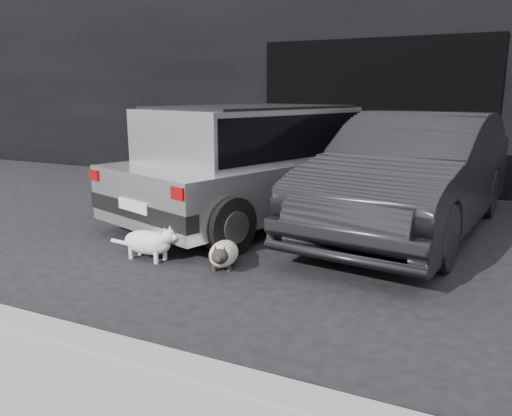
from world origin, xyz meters
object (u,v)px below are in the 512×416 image
at_px(cat_siamese, 223,254).
at_px(cat_white, 150,242).
at_px(silver_hatchback, 257,158).
at_px(second_car, 414,173).

xyz_separation_m(cat_siamese, cat_white, (-0.79, -0.12, 0.06)).
height_order(silver_hatchback, cat_siamese, silver_hatchback).
bearing_deg(second_car, cat_siamese, -116.74).
relative_size(silver_hatchback, cat_white, 5.33).
height_order(silver_hatchback, second_car, silver_hatchback).
relative_size(second_car, cat_siamese, 5.57).
xyz_separation_m(second_car, cat_white, (-2.26, -2.29, -0.54)).
distance_m(second_car, cat_siamese, 2.68).
bearing_deg(second_car, silver_hatchback, -167.34).
distance_m(silver_hatchback, cat_white, 2.21).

